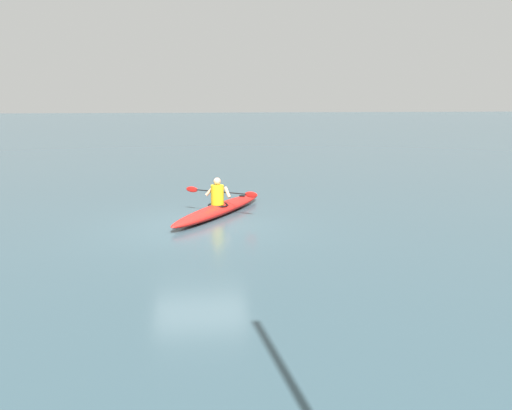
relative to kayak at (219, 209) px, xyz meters
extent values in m
plane|color=#334C56|center=(0.58, 1.38, -0.16)|extent=(160.00, 160.00, 0.00)
ellipsoid|color=red|center=(0.00, 0.00, 0.00)|extent=(3.07, 4.49, 0.32)
torus|color=black|center=(0.04, 0.07, 0.14)|extent=(0.80, 0.80, 0.04)
cylinder|color=black|center=(-0.76, -1.25, 0.15)|extent=(0.18, 0.18, 0.02)
cylinder|color=yellow|center=(0.05, 0.08, 0.44)|extent=(0.37, 0.37, 0.56)
sphere|color=tan|center=(0.05, 0.08, 0.83)|extent=(0.21, 0.21, 0.21)
cylinder|color=black|center=(-0.05, -0.09, 0.49)|extent=(1.69, 1.04, 0.03)
ellipsoid|color=red|center=(0.78, -0.59, 0.49)|extent=(0.36, 0.24, 0.17)
ellipsoid|color=red|center=(-0.89, 0.42, 0.49)|extent=(0.36, 0.24, 0.17)
cylinder|color=tan|center=(0.25, -0.13, 0.52)|extent=(0.32, 0.13, 0.34)
cylinder|color=tan|center=(-0.23, 0.16, 0.52)|extent=(0.22, 0.29, 0.34)
camera|label=1|loc=(0.43, 15.48, 3.34)|focal=38.36mm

